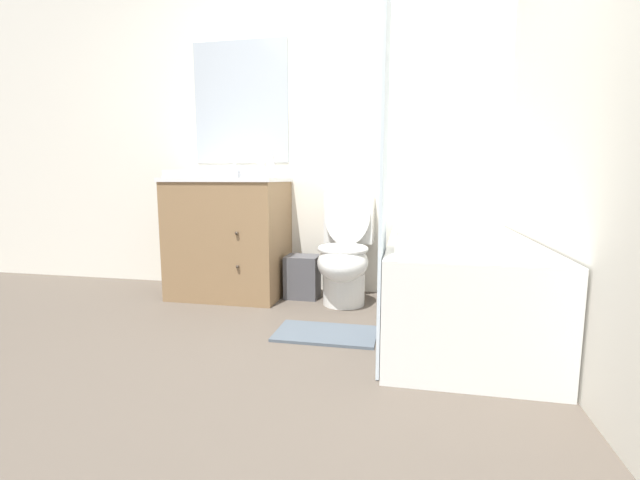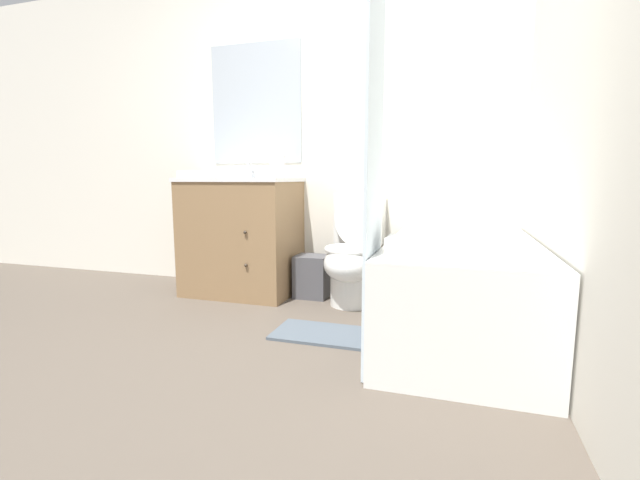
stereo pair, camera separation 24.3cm
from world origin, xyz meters
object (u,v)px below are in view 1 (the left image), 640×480
at_px(wastebasket, 302,277).
at_px(bath_towel_folded, 433,244).
at_px(sink_faucet, 238,173).
at_px(bathtub, 457,285).
at_px(bath_mat, 326,334).
at_px(vanity_cabinet, 230,236).
at_px(tissue_box, 261,171).
at_px(hand_towel_folded, 183,174).
at_px(soap_dispenser, 270,166).
at_px(toilet, 345,253).

bearing_deg(wastebasket, bath_towel_folded, -48.44).
xyz_separation_m(sink_faucet, bathtub, (1.60, -0.68, -0.65)).
height_order(sink_faucet, bath_mat, sink_faucet).
relative_size(vanity_cabinet, tissue_box, 6.47).
distance_m(bathtub, hand_towel_folded, 1.98).
xyz_separation_m(vanity_cabinet, bathtub, (1.60, -0.48, -0.18)).
height_order(wastebasket, hand_towel_folded, hand_towel_folded).
xyz_separation_m(bathtub, bath_mat, (-0.72, -0.23, -0.27)).
relative_size(soap_dispenser, bath_mat, 0.33).
xyz_separation_m(soap_dispenser, bath_mat, (0.55, -0.70, -0.96)).
bearing_deg(sink_faucet, hand_towel_folded, -122.78).
bearing_deg(wastebasket, bath_mat, -66.42).
bearing_deg(bathtub, bath_towel_folded, -109.35).
distance_m(bathtub, bath_towel_folded, 0.59).
distance_m(bathtub, wastebasket, 1.17).
xyz_separation_m(bathtub, bath_towel_folded, (-0.17, -0.48, 0.30)).
distance_m(hand_towel_folded, bath_towel_folded, 1.88).
bearing_deg(bathtub, wastebasket, 154.03).
bearing_deg(wastebasket, vanity_cabinet, -177.00).
distance_m(wastebasket, bath_towel_folded, 1.38).
bearing_deg(toilet, vanity_cabinet, 177.62).
distance_m(toilet, hand_towel_folded, 1.27).
distance_m(bath_towel_folded, bath_mat, 0.84).
height_order(toilet, tissue_box, tissue_box).
height_order(wastebasket, bath_towel_folded, bath_towel_folded).
bearing_deg(hand_towel_folded, soap_dispenser, 18.25).
bearing_deg(bath_mat, sink_faucet, 134.10).
xyz_separation_m(tissue_box, hand_towel_folded, (-0.48, -0.28, -0.02)).
distance_m(sink_faucet, tissue_box, 0.25).
bearing_deg(bathtub, soap_dispenser, 159.38).
relative_size(bathtub, bath_towel_folded, 4.50).
height_order(bathtub, hand_towel_folded, hand_towel_folded).
bearing_deg(wastebasket, bathtub, -25.97).
height_order(tissue_box, bath_towel_folded, tissue_box).
distance_m(wastebasket, bath_mat, 0.81).
relative_size(toilet, bath_towel_folded, 2.43).
bearing_deg(bath_towel_folded, toilet, 120.69).
bearing_deg(soap_dispenser, hand_towel_folded, -161.75).
bearing_deg(tissue_box, sink_faucet, 154.61).
bearing_deg(toilet, soap_dispenser, 176.38).
height_order(soap_dispenser, bath_mat, soap_dispenser).
xyz_separation_m(vanity_cabinet, soap_dispenser, (0.33, -0.00, 0.52)).
xyz_separation_m(vanity_cabinet, toilet, (0.88, -0.04, -0.10)).
xyz_separation_m(tissue_box, bath_mat, (0.65, -0.80, -0.93)).
height_order(sink_faucet, bathtub, sink_faucet).
relative_size(soap_dispenser, hand_towel_folded, 0.77).
bearing_deg(toilet, bathtub, -31.74).
bearing_deg(sink_faucet, bath_towel_folded, -38.97).
height_order(vanity_cabinet, bathtub, vanity_cabinet).
relative_size(toilet, hand_towel_folded, 3.38).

